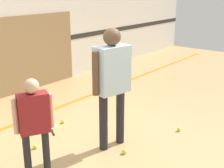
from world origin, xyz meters
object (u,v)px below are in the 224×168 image
(person_student_left, at_px, (34,118))
(racket_spare_on_floor, at_px, (50,127))
(tennis_ball_stray_left, at_px, (35,147))
(tennis_ball_stray_right, at_px, (179,129))
(tennis_ball_by_spare_racket, at_px, (63,121))
(person_instructor, at_px, (112,76))
(tennis_ball_near_instructor, at_px, (124,152))

(person_student_left, xyz_separation_m, racket_spare_on_floor, (1.01, 0.98, -0.78))
(racket_spare_on_floor, xyz_separation_m, tennis_ball_stray_left, (-0.62, -0.39, 0.02))
(tennis_ball_stray_left, distance_m, tennis_ball_stray_right, 2.30)
(racket_spare_on_floor, height_order, tennis_ball_stray_left, tennis_ball_stray_left)
(tennis_ball_by_spare_racket, relative_size, tennis_ball_stray_right, 1.00)
(tennis_ball_stray_left, bearing_deg, person_instructor, -45.62)
(person_instructor, distance_m, tennis_ball_near_instructor, 1.09)
(person_student_left, relative_size, tennis_ball_stray_left, 19.35)
(tennis_ball_near_instructor, xyz_separation_m, tennis_ball_by_spare_racket, (0.15, 1.45, 0.00))
(person_instructor, relative_size, person_student_left, 1.37)
(racket_spare_on_floor, height_order, tennis_ball_by_spare_racket, tennis_ball_by_spare_racket)
(tennis_ball_stray_right, bearing_deg, tennis_ball_near_instructor, 166.89)
(person_student_left, xyz_separation_m, tennis_ball_by_spare_racket, (1.26, 0.93, -0.76))
(racket_spare_on_floor, bearing_deg, person_instructor, 37.70)
(tennis_ball_stray_left, height_order, tennis_ball_stray_right, same)
(racket_spare_on_floor, distance_m, tennis_ball_stray_right, 2.15)
(tennis_ball_stray_right, bearing_deg, person_instructor, 152.15)
(person_student_left, xyz_separation_m, tennis_ball_near_instructor, (1.11, -0.52, -0.76))
(tennis_ball_stray_right, bearing_deg, tennis_ball_by_spare_racket, 119.76)
(person_instructor, bearing_deg, tennis_ball_near_instructor, -94.48)
(person_instructor, bearing_deg, person_student_left, -179.75)
(tennis_ball_near_instructor, height_order, tennis_ball_stray_left, same)
(person_instructor, height_order, tennis_ball_stray_right, person_instructor)
(person_instructor, relative_size, tennis_ball_stray_left, 26.58)
(racket_spare_on_floor, distance_m, tennis_ball_near_instructor, 1.50)
(racket_spare_on_floor, bearing_deg, tennis_ball_near_instructor, 32.96)
(racket_spare_on_floor, bearing_deg, person_student_left, -16.83)
(person_student_left, relative_size, tennis_ball_near_instructor, 19.35)
(tennis_ball_by_spare_racket, bearing_deg, person_student_left, -143.60)
(person_instructor, relative_size, tennis_ball_by_spare_racket, 26.58)
(person_student_left, relative_size, tennis_ball_by_spare_racket, 19.35)
(person_instructor, height_order, tennis_ball_stray_left, person_instructor)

